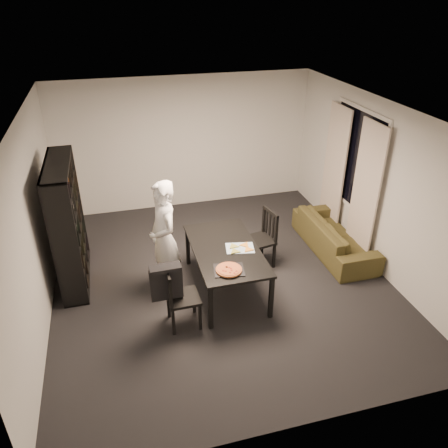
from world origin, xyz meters
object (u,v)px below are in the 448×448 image
object	(u,v)px
chair_left	(177,294)
person	(164,238)
bookshelf	(68,224)
pepperoni_pizza	(229,270)
baking_tray	(229,270)
dining_table	(226,252)
chair_right	(264,234)
sofa	(334,236)

from	to	relation	value
chair_left	person	xyz separation A→B (m)	(-0.02, 0.85, 0.36)
bookshelf	chair_left	bearing A→B (deg)	-47.84
bookshelf	pepperoni_pizza	size ratio (longest dim) A/B	5.43
person	baking_tray	distance (m)	1.09
baking_tray	pepperoni_pizza	world-z (taller)	pepperoni_pizza
person	pepperoni_pizza	xyz separation A→B (m)	(0.74, -0.80, -0.14)
chair_left	dining_table	bearing A→B (deg)	-55.21
person	chair_right	bearing A→B (deg)	87.03
chair_left	person	world-z (taller)	person
pepperoni_pizza	chair_right	bearing A→B (deg)	50.46
baking_tray	sofa	bearing A→B (deg)	26.86
bookshelf	sofa	distance (m)	4.31
bookshelf	baking_tray	size ratio (longest dim) A/B	4.75
baking_tray	person	bearing A→B (deg)	133.86
chair_left	pepperoni_pizza	size ratio (longest dim) A/B	2.56
bookshelf	person	distance (m)	1.47
bookshelf	sofa	xyz separation A→B (m)	(4.24, -0.30, -0.67)
pepperoni_pizza	baking_tray	bearing A→B (deg)	70.15
chair_left	sofa	size ratio (longest dim) A/B	0.47
bookshelf	chair_right	xyz separation A→B (m)	(2.93, -0.37, -0.41)
bookshelf	chair_left	size ratio (longest dim) A/B	2.12
bookshelf	chair_left	distance (m)	2.04
chair_left	pepperoni_pizza	world-z (taller)	chair_left
chair_left	chair_right	bearing A→B (deg)	-56.68
chair_left	sofa	distance (m)	3.14
chair_right	baking_tray	bearing A→B (deg)	-51.25
chair_right	person	size ratio (longest dim) A/B	0.55
baking_tray	dining_table	bearing A→B (deg)	79.21
bookshelf	baking_tray	xyz separation A→B (m)	(2.07, -1.41, -0.24)
pepperoni_pizza	person	bearing A→B (deg)	132.88
bookshelf	chair_left	world-z (taller)	bookshelf
sofa	chair_left	bearing A→B (deg)	112.01
baking_tray	bookshelf	bearing A→B (deg)	145.74
dining_table	person	distance (m)	0.91
bookshelf	chair_right	size ratio (longest dim) A/B	2.01
chair_left	pepperoni_pizza	bearing A→B (deg)	-87.38
chair_left	bookshelf	bearing A→B (deg)	40.66
person	sofa	size ratio (longest dim) A/B	0.91
sofa	chair_right	bearing A→B (deg)	92.97
bookshelf	dining_table	distance (m)	2.36
person	dining_table	bearing A→B (deg)	62.20
chair_right	dining_table	bearing A→B (deg)	-68.25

